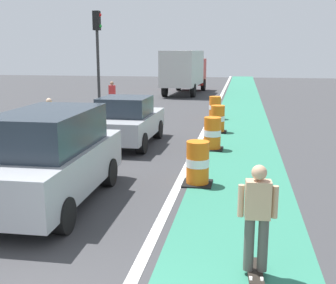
{
  "coord_description": "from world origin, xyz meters",
  "views": [
    {
      "loc": [
        2.37,
        -3.53,
        3.27
      ],
      "look_at": [
        0.66,
        6.41,
        1.1
      ],
      "focal_mm": 45.83,
      "sensor_mm": 36.0,
      "label": 1
    }
  ],
  "objects_px": {
    "skateboarder_on_lane": "(257,217)",
    "parked_suv_nearest": "(51,157)",
    "traffic_light_corner": "(98,45)",
    "pedestrian_waiting": "(112,95)",
    "delivery_truck_down_block": "(185,69)",
    "parked_sedan_second": "(127,121)",
    "traffic_barrel_front": "(198,164)",
    "traffic_barrel_back": "(218,119)",
    "pedestrian_crossing": "(50,119)",
    "traffic_barrel_far": "(215,108)",
    "traffic_barrel_mid": "(212,134)"
  },
  "relations": [
    {
      "from": "skateboarder_on_lane",
      "to": "traffic_barrel_front",
      "type": "xyz_separation_m",
      "value": [
        -1.29,
        4.24,
        -0.38
      ]
    },
    {
      "from": "traffic_barrel_back",
      "to": "delivery_truck_down_block",
      "type": "xyz_separation_m",
      "value": [
        -3.38,
        15.21,
        1.31
      ]
    },
    {
      "from": "traffic_barrel_far",
      "to": "pedestrian_waiting",
      "type": "bearing_deg",
      "value": 162.37
    },
    {
      "from": "parked_sedan_second",
      "to": "traffic_barrel_front",
      "type": "distance_m",
      "value": 5.08
    },
    {
      "from": "parked_suv_nearest",
      "to": "traffic_barrel_mid",
      "type": "relative_size",
      "value": 4.24
    },
    {
      "from": "pedestrian_waiting",
      "to": "pedestrian_crossing",
      "type": "bearing_deg",
      "value": -88.36
    },
    {
      "from": "traffic_barrel_mid",
      "to": "traffic_barrel_back",
      "type": "bearing_deg",
      "value": 90.14
    },
    {
      "from": "skateboarder_on_lane",
      "to": "pedestrian_crossing",
      "type": "height_order",
      "value": "skateboarder_on_lane"
    },
    {
      "from": "parked_sedan_second",
      "to": "traffic_barrel_far",
      "type": "bearing_deg",
      "value": 67.09
    },
    {
      "from": "parked_suv_nearest",
      "to": "traffic_barrel_mid",
      "type": "distance_m",
      "value": 6.57
    },
    {
      "from": "traffic_barrel_back",
      "to": "pedestrian_crossing",
      "type": "xyz_separation_m",
      "value": [
        -5.79,
        -3.06,
        0.33
      ]
    },
    {
      "from": "parked_sedan_second",
      "to": "traffic_barrel_far",
      "type": "xyz_separation_m",
      "value": [
        2.67,
        6.33,
        -0.3
      ]
    },
    {
      "from": "skateboarder_on_lane",
      "to": "parked_sedan_second",
      "type": "relative_size",
      "value": 0.41
    },
    {
      "from": "pedestrian_waiting",
      "to": "parked_sedan_second",
      "type": "bearing_deg",
      "value": -69.58
    },
    {
      "from": "traffic_barrel_front",
      "to": "traffic_barrel_far",
      "type": "distance_m",
      "value": 10.48
    },
    {
      "from": "skateboarder_on_lane",
      "to": "traffic_light_corner",
      "type": "distance_m",
      "value": 16.34
    },
    {
      "from": "traffic_barrel_mid",
      "to": "pedestrian_waiting",
      "type": "bearing_deg",
      "value": 125.72
    },
    {
      "from": "pedestrian_crossing",
      "to": "traffic_barrel_back",
      "type": "bearing_deg",
      "value": 27.86
    },
    {
      "from": "traffic_barrel_far",
      "to": "delivery_truck_down_block",
      "type": "xyz_separation_m",
      "value": [
        -3.06,
        11.79,
        1.31
      ]
    },
    {
      "from": "skateboarder_on_lane",
      "to": "delivery_truck_down_block",
      "type": "relative_size",
      "value": 0.22
    },
    {
      "from": "traffic_light_corner",
      "to": "pedestrian_waiting",
      "type": "distance_m",
      "value": 3.38
    },
    {
      "from": "traffic_barrel_far",
      "to": "pedestrian_crossing",
      "type": "bearing_deg",
      "value": -130.14
    },
    {
      "from": "delivery_truck_down_block",
      "to": "pedestrian_waiting",
      "type": "xyz_separation_m",
      "value": [
        -2.65,
        -9.98,
        -0.98
      ]
    },
    {
      "from": "pedestrian_waiting",
      "to": "traffic_barrel_front",
      "type": "bearing_deg",
      "value": -64.19
    },
    {
      "from": "parked_suv_nearest",
      "to": "traffic_light_corner",
      "type": "xyz_separation_m",
      "value": [
        -3.01,
        12.08,
        2.47
      ]
    },
    {
      "from": "traffic_barrel_front",
      "to": "pedestrian_crossing",
      "type": "xyz_separation_m",
      "value": [
        -5.71,
        3.99,
        0.33
      ]
    },
    {
      "from": "traffic_barrel_front",
      "to": "pedestrian_waiting",
      "type": "bearing_deg",
      "value": 115.81
    },
    {
      "from": "traffic_barrel_far",
      "to": "traffic_barrel_mid",
      "type": "bearing_deg",
      "value": -87.13
    },
    {
      "from": "traffic_barrel_mid",
      "to": "traffic_light_corner",
      "type": "xyz_separation_m",
      "value": [
        -6.04,
        6.27,
        2.97
      ]
    },
    {
      "from": "parked_suv_nearest",
      "to": "pedestrian_waiting",
      "type": "distance_m",
      "value": 14.51
    },
    {
      "from": "traffic_light_corner",
      "to": "delivery_truck_down_block",
      "type": "bearing_deg",
      "value": 77.61
    },
    {
      "from": "traffic_barrel_mid",
      "to": "traffic_barrel_back",
      "type": "distance_m",
      "value": 3.15
    },
    {
      "from": "traffic_barrel_far",
      "to": "traffic_light_corner",
      "type": "height_order",
      "value": "traffic_light_corner"
    },
    {
      "from": "traffic_barrel_front",
      "to": "traffic_barrel_back",
      "type": "distance_m",
      "value": 7.05
    },
    {
      "from": "skateboarder_on_lane",
      "to": "delivery_truck_down_block",
      "type": "bearing_deg",
      "value": 99.83
    },
    {
      "from": "skateboarder_on_lane",
      "to": "traffic_barrel_far",
      "type": "bearing_deg",
      "value": 95.95
    },
    {
      "from": "traffic_barrel_front",
      "to": "delivery_truck_down_block",
      "type": "height_order",
      "value": "delivery_truck_down_block"
    },
    {
      "from": "skateboarder_on_lane",
      "to": "pedestrian_crossing",
      "type": "relative_size",
      "value": 1.05
    },
    {
      "from": "parked_sedan_second",
      "to": "traffic_barrel_back",
      "type": "relative_size",
      "value": 3.78
    },
    {
      "from": "skateboarder_on_lane",
      "to": "parked_sedan_second",
      "type": "height_order",
      "value": "parked_sedan_second"
    },
    {
      "from": "skateboarder_on_lane",
      "to": "parked_suv_nearest",
      "type": "distance_m",
      "value": 4.84
    },
    {
      "from": "traffic_light_corner",
      "to": "pedestrian_waiting",
      "type": "relative_size",
      "value": 3.17
    },
    {
      "from": "traffic_barrel_front",
      "to": "traffic_barrel_far",
      "type": "relative_size",
      "value": 1.0
    },
    {
      "from": "traffic_barrel_far",
      "to": "traffic_light_corner",
      "type": "distance_m",
      "value": 6.45
    },
    {
      "from": "pedestrian_crossing",
      "to": "pedestrian_waiting",
      "type": "relative_size",
      "value": 1.0
    },
    {
      "from": "skateboarder_on_lane",
      "to": "pedestrian_crossing",
      "type": "distance_m",
      "value": 10.81
    },
    {
      "from": "delivery_truck_down_block",
      "to": "traffic_light_corner",
      "type": "distance_m",
      "value": 12.49
    },
    {
      "from": "pedestrian_crossing",
      "to": "pedestrian_waiting",
      "type": "distance_m",
      "value": 8.3
    },
    {
      "from": "parked_suv_nearest",
      "to": "pedestrian_crossing",
      "type": "relative_size",
      "value": 2.87
    },
    {
      "from": "parked_sedan_second",
      "to": "traffic_light_corner",
      "type": "distance_m",
      "value": 7.26
    }
  ]
}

